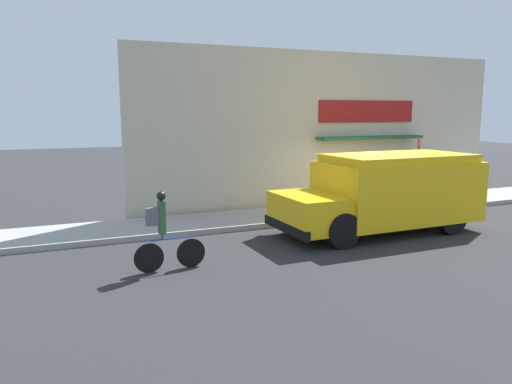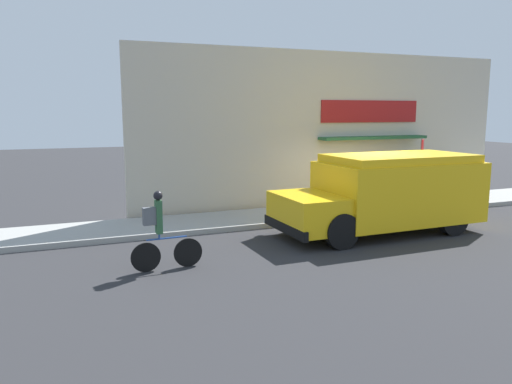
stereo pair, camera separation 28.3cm
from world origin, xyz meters
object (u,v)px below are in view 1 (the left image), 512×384
school_bus (386,192)px  stop_sign_post (418,160)px  trash_bin (444,184)px  cyclist (164,233)px

school_bus → stop_sign_post: size_ratio=2.53×
school_bus → stop_sign_post: stop_sign_post is taller
school_bus → trash_bin: size_ratio=5.84×
stop_sign_post → trash_bin: size_ratio=2.31×
cyclist → stop_sign_post: (9.43, 3.30, 0.84)m
cyclist → stop_sign_post: 10.02m
cyclist → trash_bin: cyclist is taller
cyclist → trash_bin: (11.20, 3.88, -0.17)m
school_bus → stop_sign_post: bearing=36.1°
school_bus → cyclist: (-6.33, -0.98, -0.30)m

